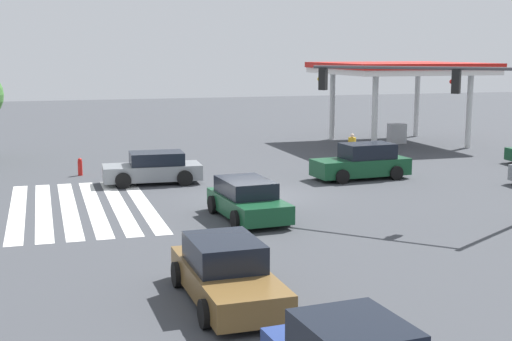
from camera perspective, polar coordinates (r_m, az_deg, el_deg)
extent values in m
plane|color=#3D3F44|center=(29.81, 0.00, -2.08)|extent=(126.96, 126.96, 0.00)
cube|color=silver|center=(28.60, -18.55, -3.07)|extent=(10.47, 0.60, 0.01)
cube|color=silver|center=(28.58, -16.64, -2.99)|extent=(10.47, 0.60, 0.01)
cube|color=silver|center=(28.59, -14.74, -2.89)|extent=(10.47, 0.60, 0.01)
cube|color=silver|center=(28.64, -12.84, -2.80)|extent=(10.47, 0.60, 0.01)
cube|color=silver|center=(28.72, -10.95, -2.70)|extent=(10.47, 0.60, 0.01)
cube|color=silver|center=(28.82, -9.07, -2.60)|extent=(10.47, 0.60, 0.01)
cylinder|color=#47474C|center=(26.77, 12.46, 8.02)|extent=(5.63, 5.63, 0.12)
cube|color=black|center=(26.40, 15.72, 6.85)|extent=(0.40, 0.40, 0.84)
sphere|color=red|center=(26.44, 15.38, 6.87)|extent=(0.16, 0.16, 0.16)
cube|color=black|center=(27.96, 5.39, 7.29)|extent=(0.40, 0.40, 0.84)
sphere|color=gold|center=(28.02, 5.08, 7.30)|extent=(0.16, 0.16, 0.16)
cube|color=#144728|center=(25.75, -0.62, -2.79)|extent=(4.38, 2.11, 0.65)
cube|color=black|center=(25.88, -0.84, -1.33)|extent=(2.61, 1.81, 0.58)
cylinder|color=black|center=(24.92, 2.45, -3.62)|extent=(0.68, 0.27, 0.67)
cylinder|color=black|center=(24.26, -1.62, -3.98)|extent=(0.68, 0.27, 0.67)
cylinder|color=black|center=(27.32, 0.26, -2.44)|extent=(0.68, 0.27, 0.67)
cylinder|color=black|center=(26.72, -3.49, -2.73)|extent=(0.68, 0.27, 0.67)
cube|color=black|center=(12.22, 7.84, -13.40)|extent=(2.06, 1.79, 0.68)
cube|color=#144728|center=(34.19, 8.36, 0.30)|extent=(2.03, 4.71, 0.79)
cube|color=black|center=(34.25, 8.91, 1.57)|extent=(1.70, 2.50, 0.71)
cylinder|color=black|center=(32.79, 6.92, -0.49)|extent=(0.27, 0.68, 0.67)
cylinder|color=black|center=(34.33, 5.56, -0.02)|extent=(0.27, 0.68, 0.67)
cylinder|color=black|center=(34.20, 11.15, -0.19)|extent=(0.27, 0.68, 0.67)
cylinder|color=black|center=(35.68, 9.67, 0.25)|extent=(0.27, 0.68, 0.67)
cube|color=brown|center=(17.40, -2.30, -8.86)|extent=(4.77, 1.90, 0.65)
cube|color=black|center=(17.48, -2.58, -6.53)|extent=(2.21, 1.66, 0.66)
cylinder|color=black|center=(16.42, 2.28, -10.67)|extent=(0.66, 0.23, 0.66)
cylinder|color=black|center=(15.90, -4.07, -11.36)|extent=(0.66, 0.23, 0.66)
cylinder|color=black|center=(19.05, -0.83, -7.78)|extent=(0.66, 0.23, 0.66)
cylinder|color=black|center=(18.61, -6.31, -8.26)|extent=(0.66, 0.23, 0.66)
cube|color=gray|center=(32.96, -8.32, -0.11)|extent=(2.03, 4.50, 0.68)
cube|color=black|center=(32.89, -7.96, 0.98)|extent=(1.75, 2.47, 0.57)
cylinder|color=black|center=(31.97, -10.58, -0.81)|extent=(0.25, 0.72, 0.71)
cylinder|color=black|center=(33.81, -10.79, -0.26)|extent=(0.25, 0.72, 0.71)
cylinder|color=black|center=(32.25, -5.72, -0.60)|extent=(0.25, 0.72, 0.71)
cylinder|color=black|center=(34.07, -6.18, -0.07)|extent=(0.25, 0.72, 0.71)
cube|color=silver|center=(47.55, 11.36, 7.82)|extent=(9.29, 9.29, 0.35)
cube|color=red|center=(47.54, 11.37, 8.24)|extent=(9.47, 9.47, 0.36)
cube|color=#B2B2B7|center=(47.83, 11.20, 2.92)|extent=(0.70, 1.10, 1.30)
cylinder|color=silver|center=(49.21, 6.12, 5.13)|extent=(0.36, 0.36, 4.56)
cylinder|color=silver|center=(43.32, 9.48, 4.47)|extent=(0.36, 0.36, 4.56)
cylinder|color=silver|center=(52.08, 12.75, 5.19)|extent=(0.36, 0.36, 4.56)
cylinder|color=silver|center=(46.56, 16.69, 4.54)|extent=(0.36, 0.36, 4.56)
cylinder|color=brown|center=(39.19, 7.78, 1.20)|extent=(0.14, 0.14, 0.77)
cylinder|color=brown|center=(39.25, 7.56, 1.21)|extent=(0.14, 0.14, 0.77)
cube|color=gold|center=(39.13, 7.69, 2.20)|extent=(0.41, 0.41, 0.61)
sphere|color=beige|center=(39.08, 7.71, 2.79)|extent=(0.21, 0.21, 0.21)
cylinder|color=red|center=(35.81, -13.89, 0.17)|extent=(0.22, 0.22, 0.70)
sphere|color=red|center=(35.75, -13.92, 0.82)|extent=(0.20, 0.20, 0.20)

